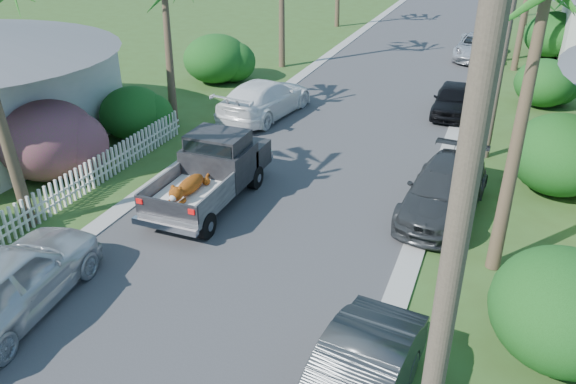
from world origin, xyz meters
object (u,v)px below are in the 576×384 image
at_px(parked_car_rd, 477,47).
at_px(utility_pole_a, 448,291).
at_px(parked_car_lf, 265,99).
at_px(pickup_truck, 215,168).
at_px(utility_pole_b, 507,28).
at_px(parked_car_rf, 453,100).
at_px(parked_car_rm, 444,191).
at_px(parked_car_ln, 7,282).

distance_m(parked_car_rd, utility_pole_a, 30.09).
relative_size(parked_car_rd, parked_car_lf, 0.94).
height_order(pickup_truck, utility_pole_a, utility_pole_a).
distance_m(utility_pole_a, utility_pole_b, 15.00).
bearing_deg(parked_car_rf, parked_car_rm, -85.53).
bearing_deg(parked_car_rd, parked_car_ln, -104.58).
relative_size(utility_pole_a, utility_pole_b, 1.00).
relative_size(parked_car_rf, parked_car_rd, 0.76).
bearing_deg(utility_pole_a, pickup_truck, 131.43).
xyz_separation_m(pickup_truck, utility_pole_a, (7.60, -8.61, 3.59)).
xyz_separation_m(parked_car_rm, parked_car_rd, (-0.71, 19.59, -0.01)).
xyz_separation_m(parked_car_ln, utility_pole_a, (9.20, -1.98, 3.75)).
relative_size(parked_car_rf, parked_car_ln, 0.77).
bearing_deg(pickup_truck, parked_car_rm, 13.38).
height_order(parked_car_rd, parked_car_ln, parked_car_ln).
height_order(pickup_truck, parked_car_rd, pickup_truck).
bearing_deg(parked_car_lf, parked_car_ln, 97.37).
distance_m(parked_car_rd, utility_pole_b, 15.39).
relative_size(parked_car_rm, parked_car_rd, 0.97).
bearing_deg(parked_car_lf, pickup_truck, 109.44).
height_order(pickup_truck, utility_pole_b, utility_pole_b).
xyz_separation_m(parked_car_rf, parked_car_lf, (-7.47, -3.17, 0.13)).
height_order(parked_car_lf, utility_pole_b, utility_pole_b).
height_order(pickup_truck, parked_car_lf, pickup_truck).
relative_size(parked_car_rd, parked_car_ln, 1.02).
xyz_separation_m(parked_car_ln, utility_pole_b, (9.20, 13.02, 3.75)).
height_order(parked_car_rf, parked_car_lf, parked_car_lf).
bearing_deg(pickup_truck, parked_car_rf, 61.16).
bearing_deg(parked_car_ln, parked_car_rd, -111.48).
relative_size(parked_car_rm, parked_car_lf, 0.91).
bearing_deg(parked_car_rm, utility_pole_a, -79.91).
xyz_separation_m(parked_car_rf, parked_car_rd, (0.13, 10.53, 0.05)).
xyz_separation_m(utility_pole_a, utility_pole_b, (0.00, 15.00, 0.00)).
bearing_deg(parked_car_rm, parked_car_rd, 97.13).
bearing_deg(parked_car_rf, parked_car_rd, 88.52).
bearing_deg(parked_car_ln, pickup_truck, -109.78).
xyz_separation_m(pickup_truck, parked_car_lf, (-1.60, 7.48, -0.23)).
distance_m(pickup_truck, utility_pole_b, 10.56).
relative_size(parked_car_rd, utility_pole_a, 0.56).
relative_size(parked_car_lf, utility_pole_a, 0.60).
bearing_deg(parked_car_lf, parked_car_rm, 152.02).
xyz_separation_m(parked_car_rm, utility_pole_a, (0.90, -10.21, 3.89)).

